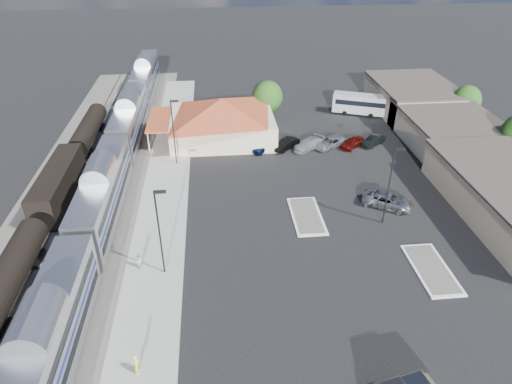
{
  "coord_description": "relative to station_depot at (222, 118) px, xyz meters",
  "views": [
    {
      "loc": [
        -5.69,
        -39.19,
        28.52
      ],
      "look_at": [
        -1.54,
        3.16,
        2.8
      ],
      "focal_mm": 32.0,
      "sensor_mm": 36.0,
      "label": 1
    }
  ],
  "objects": [
    {
      "name": "person_a",
      "position": [
        -7.51,
        -40.92,
        -2.05
      ],
      "size": [
        0.52,
        0.72,
        1.81
      ],
      "primitive_type": "imported",
      "rotation": [
        0.0,
        0.0,
        1.43
      ],
      "color": "#CCE346",
      "rests_on": "platform"
    },
    {
      "name": "platform",
      "position": [
        -7.44,
        -18.0,
        -3.04
      ],
      "size": [
        5.5,
        92.0,
        0.18
      ],
      "primitive_type": "cube",
      "color": "gray",
      "rests_on": "ground"
    },
    {
      "name": "suv",
      "position": [
        18.16,
        -20.91,
        -2.33
      ],
      "size": [
        6.28,
        5.25,
        1.6
      ],
      "primitive_type": "imported",
      "rotation": [
        0.0,
        0.0,
        1.03
      ],
      "color": "gray",
      "rests_on": "ground"
    },
    {
      "name": "parked_car_b",
      "position": [
        8.91,
        -4.75,
        -2.39
      ],
      "size": [
        4.43,
        4.11,
        1.48
      ],
      "primitive_type": "imported",
      "rotation": [
        0.0,
        0.0,
        -0.86
      ],
      "color": "black",
      "rests_on": "ground"
    },
    {
      "name": "buildings_east",
      "position": [
        32.56,
        -9.72,
        -0.86
      ],
      "size": [
        14.4,
        51.4,
        4.8
      ],
      "color": "#C6B28C",
      "rests_on": "ground"
    },
    {
      "name": "parked_car_a",
      "position": [
        5.71,
        -5.05,
        -2.42
      ],
      "size": [
        4.32,
        3.96,
        1.43
      ],
      "primitive_type": "imported",
      "rotation": [
        0.0,
        0.0,
        -0.89
      ],
      "color": "#0C1A40",
      "rests_on": "ground"
    },
    {
      "name": "tree_depot",
      "position": [
        7.56,
        6.0,
        0.89
      ],
      "size": [
        4.71,
        4.71,
        6.63
      ],
      "color": "#382314",
      "rests_on": "ground"
    },
    {
      "name": "traffic_island_north",
      "position": [
        18.56,
        -32.0,
        -3.03
      ],
      "size": [
        3.3,
        7.5,
        0.21
      ],
      "color": "silver",
      "rests_on": "ground"
    },
    {
      "name": "coach_bus",
      "position": [
        24.05,
        6.92,
        -1.15
      ],
      "size": [
        10.81,
        6.13,
        3.44
      ],
      "rotation": [
        0.0,
        0.0,
        1.19
      ],
      "color": "silver",
      "rests_on": "ground"
    },
    {
      "name": "traffic_island_south",
      "position": [
        8.56,
        -22.0,
        -3.03
      ],
      "size": [
        3.3,
        7.5,
        0.21
      ],
      "color": "silver",
      "rests_on": "ground"
    },
    {
      "name": "railbed",
      "position": [
        -16.44,
        -16.0,
        -3.07
      ],
      "size": [
        16.0,
        100.0,
        0.12
      ],
      "primitive_type": "cube",
      "color": "#4C4944",
      "rests_on": "ground"
    },
    {
      "name": "lamp_plat_s",
      "position": [
        -6.34,
        -30.0,
        2.21
      ],
      "size": [
        1.08,
        0.25,
        9.0
      ],
      "color": "black",
      "rests_on": "ground"
    },
    {
      "name": "parked_car_d",
      "position": [
        15.31,
        -4.75,
        -2.42
      ],
      "size": [
        5.51,
        5.05,
        1.43
      ],
      "primitive_type": "imported",
      "rotation": [
        0.0,
        0.0,
        -0.9
      ],
      "color": "#9C9FA5",
      "rests_on": "ground"
    },
    {
      "name": "lamp_lot",
      "position": [
        16.66,
        -24.0,
        2.21
      ],
      "size": [
        1.08,
        0.25,
        9.0
      ],
      "color": "black",
      "rests_on": "ground"
    },
    {
      "name": "parked_car_e",
      "position": [
        18.51,
        -5.05,
        -2.4
      ],
      "size": [
        4.4,
        4.01,
        1.45
      ],
      "primitive_type": "imported",
      "rotation": [
        0.0,
        0.0,
        -0.89
      ],
      "color": "maroon",
      "rests_on": "ground"
    },
    {
      "name": "station_depot",
      "position": [
        0.0,
        0.0,
        0.0
      ],
      "size": [
        18.35,
        12.24,
        6.2
      ],
      "color": "beige",
      "rests_on": "ground"
    },
    {
      "name": "lamp_plat_n",
      "position": [
        -6.34,
        -8.0,
        2.21
      ],
      "size": [
        1.08,
        0.25,
        9.0
      ],
      "color": "black",
      "rests_on": "ground"
    },
    {
      "name": "parked_car_f",
      "position": [
        21.71,
        -4.75,
        -2.44
      ],
      "size": [
        4.22,
        3.7,
        1.38
      ],
      "primitive_type": "imported",
      "rotation": [
        0.0,
        0.0,
        -0.92
      ],
      "color": "black",
      "rests_on": "ground"
    },
    {
      "name": "parked_car_c",
      "position": [
        12.11,
        -5.05,
        -2.38
      ],
      "size": [
        5.38,
        4.85,
        1.5
      ],
      "primitive_type": "imported",
      "rotation": [
        0.0,
        0.0,
        -0.91
      ],
      "color": "silver",
      "rests_on": "ground"
    },
    {
      "name": "freight_cars",
      "position": [
        -19.44,
        -15.66,
        -1.21
      ],
      "size": [
        2.8,
        46.0,
        4.0
      ],
      "color": "black",
      "rests_on": "ground"
    },
    {
      "name": "tree_east_c",
      "position": [
        38.56,
        2.0,
        0.63
      ],
      "size": [
        4.41,
        4.41,
        6.21
      ],
      "color": "#382314",
      "rests_on": "ground"
    },
    {
      "name": "passenger_train",
      "position": [
        -13.44,
        -19.86,
        -0.26
      ],
      "size": [
        3.0,
        104.0,
        5.55
      ],
      "color": "silver",
      "rests_on": "ground"
    },
    {
      "name": "ground",
      "position": [
        4.56,
        -24.0,
        -3.13
      ],
      "size": [
        280.0,
        280.0,
        0.0
      ],
      "primitive_type": "plane",
      "color": "black",
      "rests_on": "ground"
    },
    {
      "name": "person_b",
      "position": [
        -8.9,
        -29.21,
        -2.07
      ],
      "size": [
        0.67,
        0.86,
        1.76
      ],
      "primitive_type": "imported",
      "rotation": [
        0.0,
        0.0,
        -1.56
      ],
      "color": "silver",
      "rests_on": "platform"
    }
  ]
}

